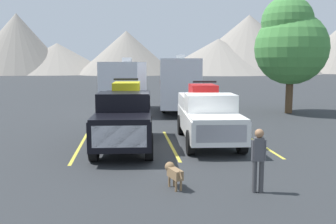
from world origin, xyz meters
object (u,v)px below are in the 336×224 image
(dog, at_px, (173,172))
(person_a, at_px, (259,156))
(pickup_truck_b, at_px, (207,114))
(camper_trailer_b, at_px, (181,82))
(camper_trailer_a, at_px, (125,83))
(pickup_truck_a, at_px, (125,115))

(dog, bearing_deg, person_a, -16.55)
(pickup_truck_b, bearing_deg, camper_trailer_b, 88.26)
(camper_trailer_a, bearing_deg, pickup_truck_b, -70.87)
(pickup_truck_b, bearing_deg, person_a, -90.20)
(person_a, bearing_deg, dog, 163.45)
(person_a, height_order, dog, person_a)
(person_a, relative_size, dog, 2.00)
(pickup_truck_a, height_order, camper_trailer_a, camper_trailer_a)
(pickup_truck_b, height_order, camper_trailer_b, camper_trailer_b)
(person_a, bearing_deg, pickup_truck_b, 89.80)
(pickup_truck_b, xyz_separation_m, camper_trailer_a, (-3.42, 9.86, 0.76))
(camper_trailer_a, height_order, dog, camper_trailer_a)
(pickup_truck_a, relative_size, dog, 7.17)
(pickup_truck_b, relative_size, person_a, 3.44)
(camper_trailer_b, bearing_deg, pickup_truck_a, -109.80)
(camper_trailer_b, relative_size, dog, 10.97)
(camper_trailer_a, xyz_separation_m, dog, (1.29, -15.40, -1.49))
(person_a, distance_m, dog, 2.26)
(pickup_truck_a, height_order, pickup_truck_b, pickup_truck_a)
(camper_trailer_b, distance_m, person_a, 16.01)
(pickup_truck_a, relative_size, camper_trailer_a, 0.75)
(person_a, bearing_deg, camper_trailer_b, 88.86)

